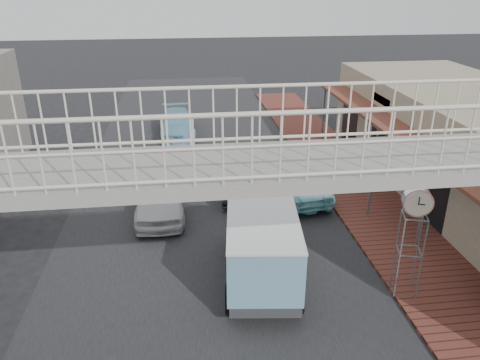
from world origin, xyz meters
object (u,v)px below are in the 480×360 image
object	(u,v)px
angkot_far	(177,123)
street_clock	(416,207)
dark_sedan	(241,173)
angkot_van	(262,239)
motorcycle_far	(349,156)
white_hatchback	(160,194)
motorcycle_near	(343,163)
arrow_sign	(394,157)
angkot_curb	(292,182)

from	to	relation	value
angkot_far	street_clock	world-z (taller)	street_clock
angkot_far	dark_sedan	bearing A→B (deg)	-73.40
angkot_van	motorcycle_far	world-z (taller)	angkot_van
white_hatchback	dark_sedan	distance (m)	3.64
motorcycle_near	motorcycle_far	world-z (taller)	motorcycle_far
motorcycle_far	arrow_sign	size ratio (longest dim) A/B	0.66
motorcycle_near	motorcycle_far	xyz separation A→B (m)	(0.44, 0.54, 0.09)
angkot_van	street_clock	world-z (taller)	street_clock
motorcycle_near	arrow_sign	distance (m)	4.52
angkot_far	white_hatchback	bearing A→B (deg)	-95.60
motorcycle_near	street_clock	size ratio (longest dim) A/B	0.56
motorcycle_far	arrow_sign	distance (m)	4.98
angkot_van	motorcycle_near	world-z (taller)	angkot_van
white_hatchback	motorcycle_far	xyz separation A→B (m)	(8.45, 3.28, -0.09)
motorcycle_near	white_hatchback	bearing A→B (deg)	103.15
dark_sedan	angkot_far	size ratio (longest dim) A/B	0.98
street_clock	arrow_sign	world-z (taller)	street_clock
white_hatchback	motorcycle_far	size ratio (longest dim) A/B	2.37
motorcycle_near	motorcycle_far	distance (m)	0.70
dark_sedan	motorcycle_far	distance (m)	5.45
motorcycle_near	street_clock	world-z (taller)	street_clock
white_hatchback	angkot_curb	world-z (taller)	white_hatchback
angkot_van	arrow_sign	distance (m)	6.29
angkot_curb	motorcycle_near	xyz separation A→B (m)	(2.83, 1.96, -0.05)
angkot_van	angkot_curb	bearing A→B (deg)	75.32
street_clock	motorcycle_far	bearing A→B (deg)	95.82
motorcycle_far	street_clock	size ratio (longest dim) A/B	0.58
arrow_sign	street_clock	bearing A→B (deg)	-105.89
dark_sedan	motorcycle_far	size ratio (longest dim) A/B	2.42
white_hatchback	angkot_curb	bearing A→B (deg)	9.07
dark_sedan	angkot_curb	bearing A→B (deg)	-18.74
angkot_van	street_clock	distance (m)	4.22
white_hatchback	motorcycle_far	world-z (taller)	white_hatchback
angkot_curb	dark_sedan	bearing A→B (deg)	-31.72
angkot_curb	arrow_sign	size ratio (longest dim) A/B	1.56
angkot_curb	motorcycle_near	world-z (taller)	angkot_curb
dark_sedan	street_clock	size ratio (longest dim) A/B	1.41
white_hatchback	angkot_far	world-z (taller)	white_hatchback
dark_sedan	angkot_van	size ratio (longest dim) A/B	0.97
dark_sedan	angkot_far	distance (m)	8.26
angkot_far	angkot_van	world-z (taller)	angkot_van
white_hatchback	motorcycle_near	bearing A→B (deg)	19.34
dark_sedan	street_clock	world-z (taller)	street_clock
white_hatchback	angkot_van	xyz separation A→B (m)	(3.03, -4.70, 0.62)
dark_sedan	motorcycle_near	bearing A→B (deg)	18.20
white_hatchback	angkot_curb	distance (m)	5.24
dark_sedan	motorcycle_far	world-z (taller)	dark_sedan
angkot_van	arrow_sign	size ratio (longest dim) A/B	1.64
motorcycle_far	angkot_curb	bearing A→B (deg)	113.41
motorcycle_near	street_clock	xyz separation A→B (m)	(-1.17, -8.63, 2.17)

